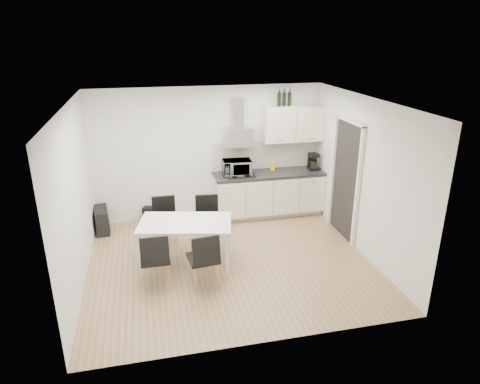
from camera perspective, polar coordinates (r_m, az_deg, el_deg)
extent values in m
plane|color=tan|center=(7.12, -1.34, -9.26)|extent=(4.50, 4.50, 0.00)
cube|color=white|center=(8.44, -4.16, 5.16)|extent=(4.50, 0.10, 2.60)
cube|color=white|center=(4.79, 3.39, -7.41)|extent=(4.50, 0.10, 2.60)
cube|color=white|center=(6.54, -21.15, -0.93)|extent=(0.10, 4.00, 2.60)
cube|color=white|center=(7.32, 16.09, 1.94)|extent=(0.10, 4.00, 2.60)
plane|color=white|center=(6.24, -1.54, 11.90)|extent=(4.50, 4.50, 0.00)
cube|color=white|center=(7.84, 13.78, 1.46)|extent=(0.08, 1.04, 2.10)
cube|color=beige|center=(8.86, 3.69, -2.65)|extent=(2.16, 0.52, 0.10)
cube|color=silver|center=(8.66, 3.83, -0.14)|extent=(2.20, 0.60, 0.76)
cube|color=#28282B|center=(8.51, 3.91, 2.48)|extent=(2.22, 0.64, 0.04)
cube|color=beige|center=(8.70, 3.40, 5.02)|extent=(2.20, 0.02, 0.58)
cube|color=silver|center=(8.55, 7.06, 9.04)|extent=(1.20, 0.35, 0.70)
cube|color=silver|center=(8.25, -0.17, 7.34)|extent=(0.60, 0.46, 0.30)
cube|color=silver|center=(8.26, -0.35, 10.55)|extent=(0.22, 0.20, 0.55)
imported|color=silver|center=(8.28, -0.40, 3.48)|extent=(0.56, 0.33, 0.37)
cube|color=yellow|center=(8.61, 4.36, 3.44)|extent=(0.08, 0.04, 0.18)
cylinder|color=brown|center=(8.76, 9.85, 3.26)|extent=(0.04, 0.04, 0.11)
cylinder|color=#4C6626|center=(8.78, 10.21, 3.28)|extent=(0.04, 0.04, 0.11)
cylinder|color=black|center=(8.36, 5.23, 12.40)|extent=(0.07, 0.07, 0.32)
cylinder|color=black|center=(8.40, 5.90, 12.41)|extent=(0.07, 0.07, 0.32)
cylinder|color=black|center=(8.43, 6.63, 12.42)|extent=(0.07, 0.07, 0.32)
cube|color=white|center=(6.77, -7.31, -4.10)|extent=(1.57, 1.11, 0.03)
cube|color=white|center=(6.73, -13.21, -8.23)|extent=(0.06, 0.06, 0.72)
cube|color=white|center=(6.57, -1.68, -8.40)|extent=(0.06, 0.06, 0.72)
cube|color=white|center=(7.35, -12.04, -5.54)|extent=(0.06, 0.06, 0.72)
cube|color=white|center=(7.20, -1.56, -5.63)|extent=(0.06, 0.06, 0.72)
cube|color=black|center=(8.43, -17.95, -3.59)|extent=(0.29, 0.58, 0.46)
cube|color=gold|center=(8.36, -17.24, -2.49)|extent=(0.07, 0.50, 0.07)
cube|color=black|center=(8.64, -12.11, -2.94)|extent=(0.24, 0.23, 0.31)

